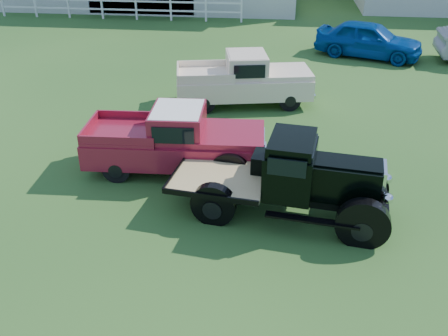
# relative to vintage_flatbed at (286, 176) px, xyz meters

# --- Properties ---
(ground) EXTENTS (120.00, 120.00, 0.00)m
(ground) POSITION_rel_vintage_flatbed_xyz_m (-1.56, -1.16, -0.95)
(ground) COLOR #234C1C
(fence_rail) EXTENTS (14.20, 0.16, 1.20)m
(fence_rail) POSITION_rel_vintage_flatbed_xyz_m (-9.56, 18.84, -0.35)
(fence_rail) COLOR white
(fence_rail) RESTS_ON ground
(vintage_flatbed) EXTENTS (5.01, 2.53, 1.90)m
(vintage_flatbed) POSITION_rel_vintage_flatbed_xyz_m (0.00, 0.00, 0.00)
(vintage_flatbed) COLOR black
(vintage_flatbed) RESTS_ON ground
(red_pickup) EXTENTS (4.77, 2.01, 1.71)m
(red_pickup) POSITION_rel_vintage_flatbed_xyz_m (-2.81, 1.74, -0.09)
(red_pickup) COLOR maroon
(red_pickup) RESTS_ON ground
(white_pickup) EXTENTS (4.92, 2.67, 1.71)m
(white_pickup) POSITION_rel_vintage_flatbed_xyz_m (-1.45, 6.59, -0.09)
(white_pickup) COLOR beige
(white_pickup) RESTS_ON ground
(misc_car_blue) EXTENTS (4.89, 3.29, 1.55)m
(misc_car_blue) POSITION_rel_vintage_flatbed_xyz_m (3.52, 12.79, -0.18)
(misc_car_blue) COLOR navy
(misc_car_blue) RESTS_ON ground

